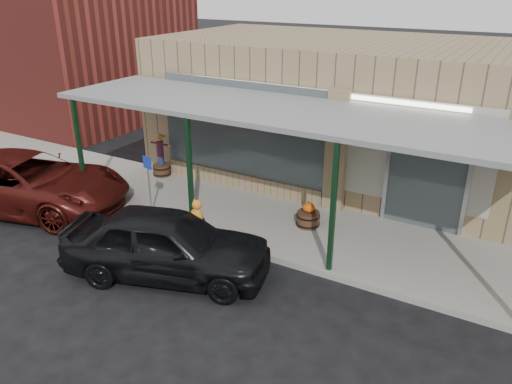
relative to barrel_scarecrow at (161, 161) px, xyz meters
The scene contains 10 objects.
ground 6.79m from the barrel_scarecrow, 43.71° to the right, with size 120.00×120.00×0.00m, color black.
sidewalk 5.04m from the barrel_scarecrow, 12.39° to the right, with size 40.00×3.20×0.15m, color gray.
storefront 6.18m from the barrel_scarecrow, 35.51° to the left, with size 12.00×6.25×4.20m.
awning 5.56m from the barrel_scarecrow, 12.82° to the right, with size 12.00×3.00×3.04m.
block_buildings_near 8.83m from the barrel_scarecrow, 33.27° to the left, with size 61.00×8.00×8.00m.
barrel_scarecrow is the anchor object (origin of this frame).
barrel_pumpkin 5.53m from the barrel_scarecrow, ahead, with size 0.72×0.72×0.67m.
handicap_sign 2.80m from the barrel_scarecrow, 55.84° to the right, with size 0.32×0.09×1.57m.
parked_sedan 5.61m from the barrel_scarecrow, 48.67° to the right, with size 4.72×3.05×1.52m.
car_maroon 3.91m from the barrel_scarecrow, 116.87° to the right, with size 2.56×5.55×1.54m, color #49120E.
Camera 1 is at (5.02, -6.55, 5.89)m, focal length 35.00 mm.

